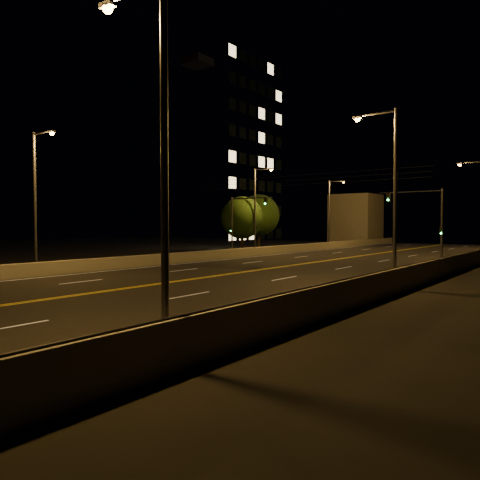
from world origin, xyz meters
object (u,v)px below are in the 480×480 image
Objects in this scene: streetlight_4 at (37,194)px; traffic_signal_right at (429,218)px; tree_1 at (259,215)px; tree_0 at (242,218)px; building_tower at (197,156)px; traffic_signal_left at (239,220)px; streetlight_0 at (157,143)px; streetlight_2 at (480,203)px; streetlight_5 at (257,205)px; streetlight_6 at (331,209)px; streetlight_1 at (391,186)px.

streetlight_4 is 1.54× the size of traffic_signal_right.
tree_0 is at bearing -71.32° from tree_1.
traffic_signal_left is at bearing -39.50° from building_tower.
tree_0 reaches higher than traffic_signal_left.
streetlight_0 and streetlight_4 have the same top height.
streetlight_2 is at bearing -8.76° from building_tower.
streetlight_0 reaches higher than traffic_signal_right.
building_tower reaches higher than streetlight_5.
tree_1 is (-5.02, 33.76, -0.93)m from streetlight_4.
streetlight_6 is at bearing 65.57° from tree_1.
streetlight_1 is 1.00× the size of streetlight_5.
traffic_signal_right is at bearing -49.51° from streetlight_6.
streetlight_1 is 1.54× the size of traffic_signal_left.
traffic_signal_left is at bearing -87.27° from streetlight_6.
streetlight_5 is at bearing -90.00° from streetlight_6.
streetlight_1 is at bearing -43.94° from tree_1.
streetlight_5 is 3.20m from tree_0.
tree_0 is at bearing -164.49° from streetlight_2.
tree_0 is 0.91× the size of tree_1.
streetlight_4 is 47.00m from building_tower.
streetlight_0 is 1.00× the size of streetlight_6.
traffic_signal_left is 31.86m from building_tower.
streetlight_0 is at bearing -22.51° from streetlight_4.
tree_0 reaches higher than traffic_signal_right.
streetlight_6 is 18.01m from tree_0.
tree_1 is (-6.14, 12.32, 0.70)m from traffic_signal_left.
tree_1 is (-5.02, -11.06, -0.93)m from streetlight_6.
streetlight_5 is 18.66m from streetlight_6.
traffic_signal_right is (19.96, -4.73, -1.63)m from streetlight_5.
streetlight_2 is 12.56m from traffic_signal_right.
streetlight_4 is 0.32× the size of building_tower.
streetlight_1 is at bearing 20.94° from streetlight_4.
tree_0 is at bearing 142.13° from streetlight_1.
streetlight_6 is at bearing 11.09° from building_tower.
streetlight_0 reaches higher than traffic_signal_left.
building_tower is at bearing 118.53° from streetlight_4.
traffic_signal_left is at bearing 180.00° from traffic_signal_right.
tree_0 is (-24.24, 18.85, -1.35)m from streetlight_1.
streetlight_5 reaches higher than tree_0.
traffic_signal_right is (19.96, 21.43, -1.63)m from streetlight_4.
traffic_signal_left is 0.21× the size of building_tower.
streetlight_2 is at bearing 83.02° from traffic_signal_right.
streetlight_1 is at bearing -39.87° from streetlight_5.
streetlight_5 reaches higher than traffic_signal_right.
streetlight_1 is 22.99m from streetlight_4.
tree_1 is at bearing -179.92° from streetlight_2.
streetlight_0 is 50.23m from tree_1.
streetlight_0 is at bearing -58.15° from tree_1.
traffic_signal_right is 18.85m from traffic_signal_left.
building_tower is 4.53× the size of tree_0.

